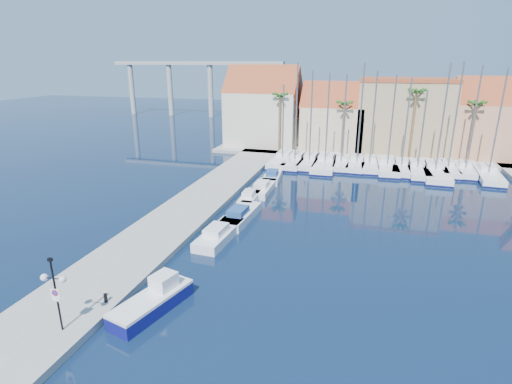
% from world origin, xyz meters
% --- Properties ---
extents(ground, '(260.00, 260.00, 0.00)m').
position_xyz_m(ground, '(0.00, 0.00, 0.00)').
color(ground, black).
rests_on(ground, ground).
extents(quay_west, '(6.00, 77.00, 0.50)m').
position_xyz_m(quay_west, '(-9.00, 13.50, 0.25)').
color(quay_west, gray).
rests_on(quay_west, ground).
extents(shore_north, '(54.00, 16.00, 0.50)m').
position_xyz_m(shore_north, '(10.00, 48.00, 0.25)').
color(shore_north, gray).
rests_on(shore_north, ground).
extents(lamp_post, '(1.49, 0.49, 4.40)m').
position_xyz_m(lamp_post, '(-7.44, -5.84, 3.39)').
color(lamp_post, black).
rests_on(lamp_post, quay_west).
extents(bollard, '(0.22, 0.22, 0.54)m').
position_xyz_m(bollard, '(-6.79, -2.88, 0.77)').
color(bollard, black).
rests_on(bollard, quay_west).
extents(fishing_boat, '(3.26, 5.89, 1.96)m').
position_xyz_m(fishing_boat, '(-3.92, -2.14, 0.65)').
color(fishing_boat, navy).
rests_on(fishing_boat, ground).
extents(motorboat_west_0, '(2.51, 6.66, 1.40)m').
position_xyz_m(motorboat_west_0, '(-3.72, 8.50, 0.51)').
color(motorboat_west_0, white).
rests_on(motorboat_west_0, ground).
extents(motorboat_west_1, '(2.45, 6.65, 1.40)m').
position_xyz_m(motorboat_west_1, '(-3.32, 13.16, 0.51)').
color(motorboat_west_1, white).
rests_on(motorboat_west_1, ground).
extents(motorboat_west_2, '(1.84, 5.08, 1.40)m').
position_xyz_m(motorboat_west_2, '(-3.93, 18.32, 0.51)').
color(motorboat_west_2, white).
rests_on(motorboat_west_2, ground).
extents(motorboat_west_3, '(2.10, 6.33, 1.40)m').
position_xyz_m(motorboat_west_3, '(-3.44, 22.03, 0.51)').
color(motorboat_west_3, white).
rests_on(motorboat_west_3, ground).
extents(motorboat_west_4, '(2.49, 6.22, 1.40)m').
position_xyz_m(motorboat_west_4, '(-3.52, 27.20, 0.51)').
color(motorboat_west_4, white).
rests_on(motorboat_west_4, ground).
extents(motorboat_west_5, '(2.31, 5.80, 1.40)m').
position_xyz_m(motorboat_west_5, '(-3.27, 33.90, 0.51)').
color(motorboat_west_5, white).
rests_on(motorboat_west_5, ground).
extents(motorboat_west_6, '(2.12, 5.48, 1.40)m').
position_xyz_m(motorboat_west_6, '(-3.90, 38.40, 0.51)').
color(motorboat_west_6, white).
rests_on(motorboat_west_6, ground).
extents(sailboat_0, '(2.92, 10.53, 11.43)m').
position_xyz_m(sailboat_0, '(-4.09, 36.25, 0.57)').
color(sailboat_0, white).
rests_on(sailboat_0, ground).
extents(sailboat_1, '(2.89, 9.77, 14.35)m').
position_xyz_m(sailboat_1, '(-2.11, 35.77, 0.62)').
color(sailboat_1, white).
rests_on(sailboat_1, ground).
extents(sailboat_2, '(2.78, 9.31, 13.34)m').
position_xyz_m(sailboat_2, '(-0.06, 35.99, 0.61)').
color(sailboat_2, white).
rests_on(sailboat_2, ground).
extents(sailboat_3, '(3.15, 11.64, 13.05)m').
position_xyz_m(sailboat_3, '(2.22, 35.87, 0.57)').
color(sailboat_3, white).
rests_on(sailboat_3, ground).
extents(sailboat_4, '(2.44, 8.28, 12.81)m').
position_xyz_m(sailboat_4, '(4.42, 36.24, 0.63)').
color(sailboat_4, white).
rests_on(sailboat_4, ground).
extents(sailboat_5, '(2.96, 9.04, 14.34)m').
position_xyz_m(sailboat_5, '(6.64, 36.54, 0.64)').
color(sailboat_5, white).
rests_on(sailboat_5, ground).
extents(sailboat_6, '(2.76, 8.95, 13.37)m').
position_xyz_m(sailboat_6, '(8.30, 36.66, 0.62)').
color(sailboat_6, white).
rests_on(sailboat_6, ground).
extents(sailboat_7, '(3.18, 10.49, 12.82)m').
position_xyz_m(sailboat_7, '(10.70, 36.41, 0.58)').
color(sailboat_7, white).
rests_on(sailboat_7, ground).
extents(sailboat_8, '(3.00, 9.05, 12.48)m').
position_xyz_m(sailboat_8, '(12.62, 36.10, 0.60)').
color(sailboat_8, white).
rests_on(sailboat_8, ground).
extents(sailboat_9, '(3.05, 10.07, 11.03)m').
position_xyz_m(sailboat_9, '(14.56, 35.71, 0.57)').
color(sailboat_9, white).
rests_on(sailboat_9, ground).
extents(sailboat_10, '(3.47, 12.07, 14.33)m').
position_xyz_m(sailboat_10, '(16.78, 35.37, 0.58)').
color(sailboat_10, white).
rests_on(sailboat_10, ground).
extents(sailboat_11, '(2.47, 8.44, 14.49)m').
position_xyz_m(sailboat_11, '(18.56, 37.04, 0.66)').
color(sailboat_11, white).
rests_on(sailboat_11, ground).
extents(sailboat_12, '(2.68, 8.22, 14.05)m').
position_xyz_m(sailboat_12, '(20.77, 37.02, 0.66)').
color(sailboat_12, white).
rests_on(sailboat_12, ground).
extents(sailboat_13, '(3.36, 10.37, 13.82)m').
position_xyz_m(sailboat_13, '(23.18, 35.59, 0.60)').
color(sailboat_13, white).
rests_on(sailboat_13, ground).
extents(building_0, '(12.30, 9.00, 13.50)m').
position_xyz_m(building_0, '(-10.00, 47.00, 6.52)').
color(building_0, beige).
rests_on(building_0, shore_north).
extents(building_1, '(10.30, 8.00, 11.00)m').
position_xyz_m(building_1, '(2.00, 47.00, 5.30)').
color(building_1, tan).
rests_on(building_1, shore_north).
extents(building_2, '(14.20, 10.20, 11.50)m').
position_xyz_m(building_2, '(13.00, 48.00, 6.26)').
color(building_2, tan).
rests_on(building_2, shore_north).
extents(building_3, '(10.30, 8.00, 12.00)m').
position_xyz_m(building_3, '(25.00, 47.00, 5.86)').
color(building_3, tan).
rests_on(building_3, shore_north).
extents(palm_0, '(2.60, 2.60, 10.15)m').
position_xyz_m(palm_0, '(-6.00, 42.00, 9.08)').
color(palm_0, brown).
rests_on(palm_0, shore_north).
extents(palm_1, '(2.60, 2.60, 9.15)m').
position_xyz_m(palm_1, '(4.00, 42.00, 8.14)').
color(palm_1, brown).
rests_on(palm_1, shore_north).
extents(palm_2, '(2.60, 2.60, 11.15)m').
position_xyz_m(palm_2, '(14.00, 42.00, 10.02)').
color(palm_2, brown).
rests_on(palm_2, shore_north).
extents(palm_3, '(2.60, 2.60, 9.65)m').
position_xyz_m(palm_3, '(22.00, 42.00, 8.61)').
color(palm_3, brown).
rests_on(palm_3, shore_north).
extents(viaduct, '(48.00, 2.20, 14.45)m').
position_xyz_m(viaduct, '(-39.07, 82.00, 10.25)').
color(viaduct, '#9E9E99').
rests_on(viaduct, ground).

